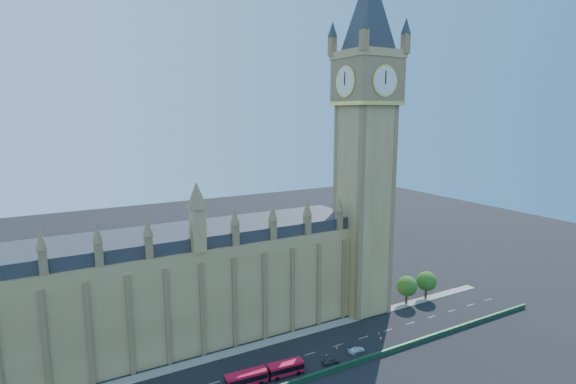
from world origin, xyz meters
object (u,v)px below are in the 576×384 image
car_silver (285,367)px  car_grey (331,361)px  red_bus (265,374)px  car_white (356,350)px

car_silver → car_grey: bearing=-103.1°
red_bus → car_silver: red_bus is taller
car_grey → car_silver: bearing=82.3°
car_silver → car_white: size_ratio=1.10×
red_bus → car_grey: 15.94m
red_bus → car_silver: size_ratio=3.65×
red_bus → car_white: 23.91m
car_grey → car_silver: car_silver is taller
car_grey → car_silver: (-10.40, 2.54, 0.12)m
red_bus → car_white: size_ratio=4.01×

